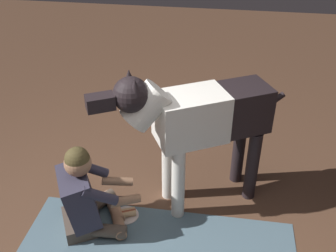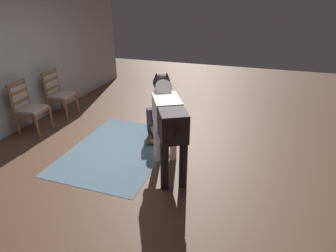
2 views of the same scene
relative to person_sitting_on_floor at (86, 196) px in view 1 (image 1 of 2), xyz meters
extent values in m
cube|color=brown|center=(0.07, 0.04, -0.27)|extent=(0.37, 0.41, 0.12)
cylinder|color=brown|center=(0.01, -0.17, -0.26)|extent=(0.33, 0.39, 0.11)
cylinder|color=#A17355|center=(-0.16, -0.18, -0.27)|extent=(0.27, 0.35, 0.09)
cylinder|color=brown|center=(-0.14, 0.10, -0.26)|extent=(0.41, 0.13, 0.11)
cylinder|color=#A17355|center=(-0.24, -0.03, -0.27)|extent=(0.23, 0.37, 0.09)
cube|color=#323041|center=(0.05, 0.03, 0.01)|extent=(0.44, 0.49, 0.47)
cylinder|color=#323041|center=(0.01, -0.20, 0.13)|extent=(0.29, 0.21, 0.24)
cylinder|color=#A17355|center=(-0.19, -0.25, -0.03)|extent=(0.28, 0.16, 0.12)
cylinder|color=#323041|center=(-0.16, 0.11, 0.13)|extent=(0.29, 0.21, 0.24)
cylinder|color=#A17355|center=(-0.31, -0.03, -0.03)|extent=(0.26, 0.22, 0.12)
sphere|color=#A17355|center=(0.02, 0.01, 0.34)|extent=(0.21, 0.21, 0.21)
sphere|color=#4C4124|center=(0.02, 0.01, 0.38)|extent=(0.19, 0.19, 0.19)
cylinder|color=white|center=(-0.72, -0.24, 0.02)|extent=(0.11, 0.11, 0.69)
cylinder|color=white|center=(-0.60, -0.46, 0.02)|extent=(0.11, 0.11, 0.69)
cylinder|color=black|center=(-1.33, -0.57, 0.02)|extent=(0.11, 0.11, 0.69)
cylinder|color=black|center=(-1.21, -0.79, 0.02)|extent=(0.11, 0.11, 0.69)
cube|color=white|center=(-0.79, -0.42, 0.57)|extent=(0.65, 0.57, 0.40)
cube|color=black|center=(-1.16, -0.62, 0.57)|extent=(0.58, 0.52, 0.38)
cylinder|color=white|center=(-0.46, -0.25, 0.74)|extent=(0.47, 0.41, 0.40)
sphere|color=black|center=(-0.37, -0.20, 0.85)|extent=(0.27, 0.27, 0.27)
cube|color=black|center=(-0.17, -0.09, 0.83)|extent=(0.23, 0.20, 0.11)
cone|color=black|center=(-0.42, -0.13, 0.95)|extent=(0.13, 0.13, 0.12)
cone|color=black|center=(-0.34, -0.28, 0.95)|extent=(0.13, 0.13, 0.12)
cylinder|color=black|center=(-1.38, -0.75, 0.52)|extent=(0.33, 0.21, 0.23)
cylinder|color=silver|center=(-0.28, -0.15, -0.32)|extent=(0.22, 0.22, 0.01)
cylinder|color=#D7B281|center=(-0.27, -0.17, -0.29)|extent=(0.17, 0.11, 0.05)
cylinder|color=#D7B281|center=(-0.29, -0.13, -0.29)|extent=(0.17, 0.11, 0.05)
cylinder|color=#954025|center=(-0.28, -0.15, -0.28)|extent=(0.17, 0.10, 0.04)
camera|label=1|loc=(-1.02, 2.24, 2.20)|focal=42.44mm
camera|label=2|loc=(-4.09, -1.54, 2.00)|focal=28.53mm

